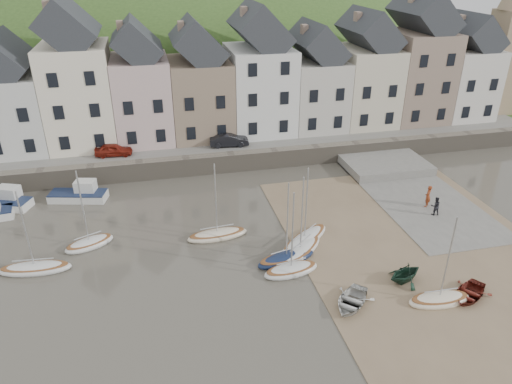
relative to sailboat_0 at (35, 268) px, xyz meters
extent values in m
plane|color=#484338|center=(15.94, -3.53, -0.26)|extent=(160.00, 160.00, 0.00)
cube|color=#345020|center=(15.94, 28.47, 0.49)|extent=(90.00, 30.00, 1.50)
cube|color=slate|center=(15.94, 16.97, 1.29)|extent=(70.00, 7.00, 0.10)
cube|color=slate|center=(15.94, 13.47, 0.64)|extent=(70.00, 1.20, 1.80)
cube|color=#766048|center=(26.94, -3.53, -0.23)|extent=(18.00, 26.00, 0.06)
cube|color=slate|center=(30.94, 4.47, -0.20)|extent=(8.00, 18.00, 0.12)
ellipsoid|color=#345020|center=(10.94, 56.47, -18.26)|extent=(134.40, 84.00, 84.00)
cube|color=silver|center=(-4.11, 20.47, 4.99)|extent=(5.80, 8.00, 7.50)
cube|color=#ECE0C5|center=(2.04, 20.47, 6.24)|extent=(6.40, 8.00, 10.00)
cube|color=gray|center=(0.44, 20.47, 14.46)|extent=(0.60, 0.90, 1.40)
cube|color=#C3A5A2|center=(8.09, 20.47, 5.49)|extent=(5.60, 8.00, 8.50)
cube|color=gray|center=(6.69, 20.47, 12.56)|extent=(0.60, 0.90, 1.40)
cube|color=#826E5A|center=(14.04, 20.47, 5.24)|extent=(6.20, 8.00, 8.00)
cube|color=gray|center=(12.49, 20.47, 12.36)|extent=(0.60, 0.90, 1.40)
cube|color=silver|center=(20.49, 20.47, 5.74)|extent=(6.60, 8.00, 9.00)
cube|color=gray|center=(18.84, 20.47, 13.56)|extent=(0.60, 0.90, 1.40)
cube|color=#BBB6AB|center=(26.74, 20.47, 4.99)|extent=(5.80, 8.00, 7.50)
cube|color=gray|center=(25.29, 20.47, 11.66)|extent=(0.60, 0.90, 1.40)
cube|color=beige|center=(32.69, 20.47, 5.49)|extent=(6.00, 8.00, 8.50)
cube|color=gray|center=(31.19, 20.47, 12.76)|extent=(0.60, 0.90, 1.40)
cube|color=gray|center=(38.94, 20.47, 6.24)|extent=(6.40, 8.00, 10.00)
cube|color=gray|center=(37.34, 20.47, 14.46)|extent=(0.60, 0.90, 1.40)
cube|color=silver|center=(45.09, 20.47, 5.24)|extent=(5.80, 8.00, 8.00)
cube|color=gray|center=(43.64, 20.47, 12.16)|extent=(0.60, 0.90, 1.40)
cube|color=#997F60|center=(50.49, 20.47, 7.24)|extent=(3.50, 3.50, 12.00)
ellipsoid|color=silver|center=(0.00, 0.00, -0.06)|extent=(4.93, 1.91, 0.84)
ellipsoid|color=brown|center=(0.00, 0.00, 0.16)|extent=(4.53, 1.74, 0.20)
cylinder|color=#B2B5B7|center=(0.00, 0.00, 3.04)|extent=(0.10, 0.10, 5.60)
cylinder|color=#B2B5B7|center=(0.00, 0.00, 0.69)|extent=(2.65, 0.31, 0.08)
ellipsoid|color=silver|center=(3.34, 2.37, -0.06)|extent=(3.91, 2.86, 0.84)
ellipsoid|color=brown|center=(3.34, 2.37, 0.16)|extent=(3.58, 2.62, 0.20)
cylinder|color=#B2B5B7|center=(3.34, 2.37, 3.04)|extent=(0.10, 0.10, 5.60)
cylinder|color=#B2B5B7|center=(3.34, 2.37, 0.69)|extent=(1.84, 0.90, 0.08)
ellipsoid|color=beige|center=(12.69, 1.44, -0.06)|extent=(4.74, 1.88, 0.84)
ellipsoid|color=brown|center=(12.69, 1.44, 0.16)|extent=(4.36, 1.71, 0.20)
cylinder|color=#B2B5B7|center=(12.69, 1.44, 3.04)|extent=(0.10, 0.10, 5.60)
cylinder|color=#B2B5B7|center=(12.69, 1.44, 0.69)|extent=(2.55, 0.29, 0.08)
ellipsoid|color=silver|center=(16.84, -4.10, -0.06)|extent=(4.05, 2.04, 0.84)
ellipsoid|color=brown|center=(16.84, -4.10, 0.16)|extent=(3.73, 1.86, 0.20)
cylinder|color=#B2B5B7|center=(16.84, -4.10, 3.04)|extent=(0.10, 0.10, 5.60)
cylinder|color=#B2B5B7|center=(16.84, -4.10, 0.69)|extent=(2.12, 0.38, 0.08)
ellipsoid|color=silver|center=(18.90, -0.73, -0.06)|extent=(5.26, 4.61, 0.84)
ellipsoid|color=brown|center=(18.90, -0.73, 0.16)|extent=(4.82, 4.22, 0.20)
cylinder|color=#B2B5B7|center=(18.90, -0.73, 3.04)|extent=(0.10, 0.10, 5.60)
cylinder|color=#B2B5B7|center=(18.90, -0.73, 0.69)|extent=(2.43, 1.95, 0.08)
ellipsoid|color=#142040|center=(16.91, -2.69, -0.06)|extent=(4.66, 2.51, 0.84)
ellipsoid|color=brown|center=(16.91, -2.69, 0.16)|extent=(4.28, 2.29, 0.20)
cylinder|color=#B2B5B7|center=(16.91, -2.69, 3.04)|extent=(0.10, 0.10, 5.60)
cylinder|color=#B2B5B7|center=(16.91, -2.69, 0.69)|extent=(2.38, 0.66, 0.08)
ellipsoid|color=silver|center=(18.14, -2.08, -0.06)|extent=(4.75, 4.40, 0.84)
ellipsoid|color=brown|center=(18.14, -2.08, 0.16)|extent=(4.36, 4.03, 0.20)
cylinder|color=#B2B5B7|center=(18.14, -2.08, 3.04)|extent=(0.10, 0.10, 5.60)
cylinder|color=#B2B5B7|center=(18.14, -2.08, 0.69)|extent=(2.13, 1.86, 0.08)
ellipsoid|color=beige|center=(24.88, -9.06, -0.06)|extent=(4.06, 1.64, 0.84)
ellipsoid|color=brown|center=(24.88, -9.06, 0.16)|extent=(3.74, 1.49, 0.20)
cylinder|color=#B2B5B7|center=(24.88, -9.06, 3.04)|extent=(0.10, 0.10, 5.60)
cylinder|color=#B2B5B7|center=(24.88, -9.06, 0.69)|extent=(2.21, 0.16, 0.08)
cube|color=silver|center=(-4.41, 10.34, 0.09)|extent=(5.32, 3.44, 0.70)
cube|color=#142040|center=(-4.41, 10.34, 0.46)|extent=(5.24, 3.45, 0.08)
cube|color=silver|center=(-3.71, 10.62, 0.94)|extent=(2.08, 1.77, 1.00)
cube|color=silver|center=(1.83, 10.22, 0.09)|extent=(5.12, 2.81, 0.70)
cube|color=#142040|center=(1.83, 10.22, 0.46)|extent=(5.04, 2.83, 0.08)
cube|color=silver|center=(2.54, 10.40, 0.94)|extent=(1.94, 1.57, 1.00)
imported|color=silver|center=(19.44, -8.15, 0.14)|extent=(3.96, 4.00, 0.68)
imported|color=#152F22|center=(23.78, -6.71, 0.47)|extent=(3.11, 2.88, 1.35)
imported|color=maroon|center=(26.92, -9.08, 0.12)|extent=(3.81, 3.57, 0.64)
imported|color=maroon|center=(30.69, 2.17, 0.81)|extent=(0.82, 0.81, 1.90)
imported|color=black|center=(30.54, 0.74, 0.65)|extent=(0.86, 0.73, 1.58)
imported|color=maroon|center=(4.84, 15.97, 1.94)|extent=(3.66, 1.72, 1.21)
imported|color=black|center=(16.25, 15.97, 1.99)|extent=(4.06, 1.74, 1.30)
camera|label=1|loc=(8.66, -29.03, 19.13)|focal=33.34mm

